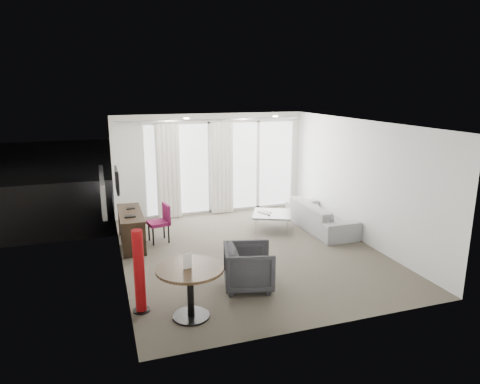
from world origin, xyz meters
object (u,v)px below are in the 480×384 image
object	(u,v)px
tub_armchair	(249,267)
rattan_chair_b	(253,182)
coffee_table	(272,221)
red_lamp	(139,271)
rattan_chair_a	(247,184)
desk	(131,229)
sofa	(321,216)
round_table	(191,293)
desk_chair	(158,223)

from	to	relation	value
tub_armchair	rattan_chair_b	distance (m)	6.28
rattan_chair_b	coffee_table	bearing A→B (deg)	-79.75
red_lamp	rattan_chair_a	xyz separation A→B (m)	(3.72, 5.80, -0.21)
desk	sofa	distance (m)	4.32
round_table	tub_armchair	world-z (taller)	round_table
round_table	rattan_chair_b	distance (m)	7.30
tub_armchair	coffee_table	world-z (taller)	tub_armchair
red_lamp	sofa	size ratio (longest dim) A/B	0.59
red_lamp	sofa	distance (m)	5.09
coffee_table	sofa	world-z (taller)	sofa
desk	tub_armchair	xyz separation A→B (m)	(1.69, -2.66, 0.01)
desk	tub_armchair	size ratio (longest dim) A/B	1.89
rattan_chair_b	rattan_chair_a	bearing A→B (deg)	-111.05
desk	red_lamp	xyz separation A→B (m)	(-0.10, -2.87, 0.28)
round_table	red_lamp	world-z (taller)	red_lamp
round_table	coffee_table	xyz separation A→B (m)	(2.64, 3.29, -0.19)
desk	sofa	bearing A→B (deg)	-4.45
desk	sofa	size ratio (longest dim) A/B	0.70
tub_armchair	rattan_chair_b	world-z (taller)	rattan_chair_b
desk	rattan_chair_a	xyz separation A→B (m)	(3.62, 2.92, 0.08)
round_table	rattan_chair_b	world-z (taller)	rattan_chair_b
red_lamp	rattan_chair_b	distance (m)	7.29
desk	sofa	world-z (taller)	desk
red_lamp	rattan_chair_b	xyz separation A→B (m)	(4.00, 6.09, -0.23)
rattan_chair_b	desk	bearing A→B (deg)	-118.04
desk_chair	coffee_table	xyz separation A→B (m)	(2.64, 0.01, -0.22)
round_table	rattan_chair_a	xyz separation A→B (m)	(3.05, 6.20, 0.04)
desk	coffee_table	world-z (taller)	desk
desk_chair	red_lamp	size ratio (longest dim) A/B	0.65
desk_chair	tub_armchair	xyz separation A→B (m)	(1.12, -2.66, -0.05)
red_lamp	rattan_chair_a	bearing A→B (deg)	57.29
desk_chair	coffee_table	distance (m)	2.65
desk_chair	rattan_chair_b	distance (m)	4.63
desk	round_table	size ratio (longest dim) A/B	1.56
coffee_table	rattan_chair_a	bearing A→B (deg)	81.88
tub_armchair	coffee_table	distance (m)	3.08
rattan_chair_a	rattan_chair_b	world-z (taller)	rattan_chair_a
tub_armchair	rattan_chair_a	distance (m)	5.91
sofa	rattan_chair_b	size ratio (longest dim) A/B	2.65
desk_chair	rattan_chair_a	xyz separation A→B (m)	(3.06, 2.92, 0.02)
desk	sofa	xyz separation A→B (m)	(4.30, -0.34, -0.04)
round_table	sofa	size ratio (longest dim) A/B	0.45
round_table	red_lamp	size ratio (longest dim) A/B	0.76
desk_chair	rattan_chair_b	xyz separation A→B (m)	(3.33, 3.21, -0.01)
red_lamp	rattan_chair_a	distance (m)	6.89
red_lamp	sofa	bearing A→B (deg)	29.99
round_table	desk	bearing A→B (deg)	99.91
sofa	rattan_chair_a	world-z (taller)	rattan_chair_a
desk	desk_chair	bearing A→B (deg)	0.18
round_table	rattan_chair_b	bearing A→B (deg)	62.86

